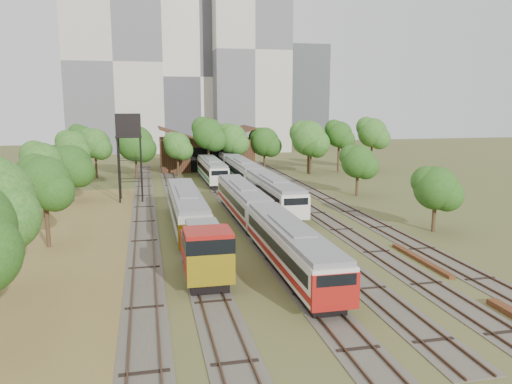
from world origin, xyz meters
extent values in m
plane|color=#475123|center=(0.00, 0.00, 0.00)|extent=(240.00, 240.00, 0.00)
cube|color=brown|center=(-18.00, 8.00, 0.02)|extent=(14.00, 60.00, 0.04)
cube|color=#4C473D|center=(-12.00, 25.00, 0.03)|extent=(2.60, 80.00, 0.06)
cube|color=#472D1E|center=(-12.72, 25.00, 0.12)|extent=(0.08, 80.00, 0.14)
cube|color=#472D1E|center=(-11.28, 25.00, 0.12)|extent=(0.08, 80.00, 0.14)
cube|color=#4C473D|center=(-8.00, 25.00, 0.03)|extent=(2.60, 80.00, 0.06)
cube|color=#472D1E|center=(-8.72, 25.00, 0.12)|extent=(0.08, 80.00, 0.14)
cube|color=#472D1E|center=(-7.28, 25.00, 0.12)|extent=(0.08, 80.00, 0.14)
cube|color=#4C473D|center=(-2.00, 25.00, 0.03)|extent=(2.60, 80.00, 0.06)
cube|color=#472D1E|center=(-2.72, 25.00, 0.12)|extent=(0.08, 80.00, 0.14)
cube|color=#472D1E|center=(-1.28, 25.00, 0.12)|extent=(0.08, 80.00, 0.14)
cube|color=#4C473D|center=(2.00, 25.00, 0.03)|extent=(2.60, 80.00, 0.06)
cube|color=#472D1E|center=(1.28, 25.00, 0.12)|extent=(0.08, 80.00, 0.14)
cube|color=#472D1E|center=(2.72, 25.00, 0.12)|extent=(0.08, 80.00, 0.14)
cube|color=#4C473D|center=(6.00, 25.00, 0.03)|extent=(2.60, 80.00, 0.06)
cube|color=#472D1E|center=(5.28, 25.00, 0.12)|extent=(0.08, 80.00, 0.14)
cube|color=#472D1E|center=(6.72, 25.00, 0.12)|extent=(0.08, 80.00, 0.14)
cube|color=#4C473D|center=(10.00, 25.00, 0.03)|extent=(2.60, 80.00, 0.06)
cube|color=#472D1E|center=(9.28, 25.00, 0.12)|extent=(0.08, 80.00, 0.14)
cube|color=#472D1E|center=(10.72, 25.00, 0.12)|extent=(0.08, 80.00, 0.14)
cube|color=black|center=(-2.00, 0.16, 0.37)|extent=(2.01, 15.64, 0.73)
cube|color=beige|center=(-2.00, 0.16, 1.87)|extent=(2.65, 17.00, 2.28)
cube|color=black|center=(-2.00, 0.16, 2.15)|extent=(2.71, 15.64, 0.78)
cube|color=slate|center=(-2.00, 0.16, 3.18)|extent=(2.44, 16.66, 0.33)
cube|color=maroon|center=(-2.00, 0.16, 1.23)|extent=(2.71, 16.66, 0.41)
cube|color=maroon|center=(-2.00, -8.29, 1.76)|extent=(2.69, 0.25, 2.05)
cube|color=black|center=(-2.00, 17.66, 0.37)|extent=(2.01, 15.64, 0.73)
cube|color=beige|center=(-2.00, 17.66, 1.87)|extent=(2.65, 17.00, 2.28)
cube|color=black|center=(-2.00, 17.66, 2.15)|extent=(2.71, 15.64, 0.78)
cube|color=slate|center=(-2.00, 17.66, 3.18)|extent=(2.44, 16.66, 0.33)
cube|color=maroon|center=(-2.00, 17.66, 1.23)|extent=(2.71, 16.66, 0.41)
cube|color=black|center=(2.00, 20.50, 0.39)|extent=(2.13, 15.64, 0.77)
cube|color=beige|center=(2.00, 20.50, 1.98)|extent=(2.80, 17.00, 2.42)
cube|color=black|center=(2.00, 20.50, 2.27)|extent=(2.86, 15.64, 0.82)
cube|color=slate|center=(2.00, 20.50, 3.36)|extent=(2.58, 16.66, 0.35)
cube|color=#1A6933|center=(2.00, 20.50, 1.30)|extent=(2.86, 16.66, 0.43)
cube|color=beige|center=(2.00, 12.05, 1.86)|extent=(2.84, 0.25, 2.17)
cube|color=black|center=(2.00, 38.00, 0.39)|extent=(2.13, 15.64, 0.77)
cube|color=beige|center=(2.00, 38.00, 1.98)|extent=(2.80, 17.00, 2.42)
cube|color=black|center=(2.00, 38.00, 2.27)|extent=(2.86, 15.64, 0.82)
cube|color=slate|center=(2.00, 38.00, 3.36)|extent=(2.58, 16.66, 0.35)
cube|color=#1A6933|center=(2.00, 38.00, 1.30)|extent=(2.86, 16.66, 0.43)
cube|color=black|center=(2.00, 55.50, 0.39)|extent=(2.13, 15.64, 0.77)
cube|color=beige|center=(2.00, 55.50, 1.98)|extent=(2.80, 17.00, 2.42)
cube|color=black|center=(2.00, 55.50, 2.27)|extent=(2.86, 15.64, 0.82)
cube|color=slate|center=(2.00, 55.50, 3.36)|extent=(2.58, 16.66, 0.35)
cube|color=#1A6933|center=(2.00, 55.50, 1.30)|extent=(2.86, 16.66, 0.43)
cube|color=black|center=(-2.00, 41.76, 0.37)|extent=(2.03, 14.72, 0.74)
cube|color=beige|center=(-2.00, 41.76, 1.89)|extent=(2.68, 16.00, 2.31)
cube|color=black|center=(-2.00, 41.76, 2.17)|extent=(2.74, 14.72, 0.78)
cube|color=slate|center=(-2.00, 41.76, 3.21)|extent=(2.46, 15.68, 0.33)
cube|color=#1A6933|center=(-2.00, 41.76, 1.25)|extent=(2.74, 15.68, 0.42)
cube|color=beige|center=(-2.00, 33.81, 1.78)|extent=(2.72, 0.25, 2.08)
cube|color=black|center=(-8.00, 0.64, 0.49)|extent=(2.39, 7.20, 0.98)
cube|color=maroon|center=(-8.00, 1.44, 1.79)|extent=(2.71, 4.40, 1.63)
cube|color=maroon|center=(-8.00, -1.96, 2.44)|extent=(2.93, 2.82, 2.93)
cube|color=black|center=(-8.00, -1.96, 3.15)|extent=(2.98, 2.87, 0.98)
cube|color=gold|center=(-8.00, -3.31, 1.74)|extent=(2.93, 0.20, 1.95)
cube|color=gold|center=(-8.00, 4.59, 1.74)|extent=(2.93, 0.20, 1.95)
cube|color=slate|center=(-8.00, 0.64, 3.58)|extent=(2.17, 3.60, 0.22)
cube|color=black|center=(-8.00, 14.64, 0.38)|extent=(2.06, 16.56, 0.75)
cube|color=gray|center=(-8.00, 14.64, 1.92)|extent=(2.72, 18.00, 2.35)
cube|color=black|center=(-8.00, 14.64, 2.20)|extent=(2.78, 16.56, 0.80)
cube|color=slate|center=(-8.00, 14.64, 3.26)|extent=(2.50, 17.64, 0.34)
cylinder|color=black|center=(-14.76, 28.17, 3.84)|extent=(0.19, 0.19, 7.68)
cylinder|color=black|center=(-12.17, 28.17, 3.84)|extent=(0.19, 0.19, 7.68)
cylinder|color=black|center=(-14.76, 30.76, 3.84)|extent=(0.19, 0.19, 7.68)
cylinder|color=black|center=(-12.17, 30.76, 3.84)|extent=(0.19, 0.19, 7.68)
cube|color=black|center=(-13.47, 29.46, 7.78)|extent=(3.02, 3.02, 0.20)
cube|color=black|center=(-13.47, 29.46, 9.18)|extent=(2.88, 2.88, 2.59)
cube|color=brown|center=(8.20, 0.30, 0.13)|extent=(0.50, 7.93, 0.26)
cube|color=#341B12|center=(-1.00, 58.00, 2.75)|extent=(16.00, 11.00, 5.50)
cube|color=#341B12|center=(-5.00, 58.00, 6.10)|extent=(8.45, 11.55, 2.96)
cube|color=#341B12|center=(3.00, 58.00, 6.10)|extent=(8.45, 11.55, 2.96)
cube|color=black|center=(-1.00, 52.55, 2.20)|extent=(6.40, 0.15, 4.12)
cylinder|color=#382616|center=(-19.63, 10.32, 2.14)|extent=(0.36, 0.36, 4.29)
sphere|color=#1C4A13|center=(-19.63, 10.32, 5.46)|extent=(4.18, 4.18, 4.18)
cylinder|color=#382616|center=(-21.94, 21.84, 2.24)|extent=(0.36, 0.36, 4.47)
sphere|color=#1C4A13|center=(-21.94, 21.84, 5.69)|extent=(4.17, 4.17, 4.17)
cylinder|color=#382616|center=(-20.39, 30.45, 1.69)|extent=(0.36, 0.36, 3.38)
sphere|color=#1C4A13|center=(-20.39, 30.45, 4.31)|extent=(5.03, 5.03, 5.03)
cylinder|color=#382616|center=(-21.68, 42.32, 2.20)|extent=(0.36, 0.36, 4.40)
sphere|color=#1C4A13|center=(-21.68, 42.32, 5.60)|extent=(4.53, 4.53, 4.53)
cylinder|color=#382616|center=(-21.45, 51.94, 2.42)|extent=(0.36, 0.36, 4.83)
sphere|color=#1C4A13|center=(-21.45, 51.94, 6.15)|extent=(4.11, 4.11, 4.11)
cylinder|color=#382616|center=(-19.30, 49.77, 2.15)|extent=(0.36, 0.36, 4.31)
sphere|color=#1C4A13|center=(-19.30, 49.77, 5.48)|extent=(4.67, 4.67, 4.67)
cylinder|color=#382616|center=(-13.13, 48.58, 2.15)|extent=(0.36, 0.36, 4.29)
sphere|color=#1C4A13|center=(-13.13, 48.58, 5.46)|extent=(5.67, 5.67, 5.67)
cylinder|color=#382616|center=(-6.57, 48.70, 1.95)|extent=(0.36, 0.36, 3.91)
sphere|color=#1C4A13|center=(-6.57, 48.70, 4.97)|extent=(4.26, 4.26, 4.26)
cylinder|color=#382616|center=(-1.53, 49.08, 2.68)|extent=(0.36, 0.36, 5.36)
sphere|color=#1C4A13|center=(-1.53, 49.08, 6.82)|extent=(5.05, 5.05, 5.05)
cylinder|color=#382616|center=(2.51, 49.89, 2.32)|extent=(0.36, 0.36, 4.64)
sphere|color=#1C4A13|center=(2.51, 49.89, 5.91)|extent=(4.83, 4.83, 4.83)
cylinder|color=#382616|center=(8.74, 52.84, 1.99)|extent=(0.36, 0.36, 3.97)
sphere|color=#1C4A13|center=(8.74, 52.84, 5.05)|extent=(5.04, 5.04, 5.04)
cylinder|color=#382616|center=(15.01, 47.40, 2.34)|extent=(0.36, 0.36, 4.69)
sphere|color=#1C4A13|center=(15.01, 47.40, 5.97)|extent=(5.82, 5.82, 5.82)
cylinder|color=#382616|center=(20.52, 47.71, 2.56)|extent=(0.36, 0.36, 5.12)
sphere|color=#1C4A13|center=(20.52, 47.71, 6.51)|extent=(4.42, 4.42, 4.42)
cylinder|color=#382616|center=(26.76, 48.11, 2.63)|extent=(0.36, 0.36, 5.26)
sphere|color=#1C4A13|center=(26.76, 48.11, 6.69)|extent=(5.02, 5.02, 5.02)
cylinder|color=#382616|center=(14.08, 8.14, 1.59)|extent=(0.36, 0.36, 3.19)
sphere|color=#1C4A13|center=(14.08, 8.14, 4.06)|extent=(3.98, 3.98, 3.98)
cylinder|color=#382616|center=(14.61, 26.53, 1.74)|extent=(0.36, 0.36, 3.47)
sphere|color=#1C4A13|center=(14.61, 26.53, 4.42)|extent=(4.24, 4.24, 4.24)
cylinder|color=#382616|center=(15.20, 46.73, 2.05)|extent=(0.36, 0.36, 4.11)
sphere|color=#1C4A13|center=(15.20, 46.73, 5.23)|extent=(4.52, 4.52, 4.52)
cube|color=#B9B2A2|center=(-18.00, 95.00, 21.00)|extent=(22.00, 16.00, 42.00)
cube|color=beige|center=(2.00, 100.00, 18.00)|extent=(20.00, 18.00, 36.00)
cube|color=#B9B2A2|center=(14.00, 92.00, 24.00)|extent=(18.00, 16.00, 48.00)
cube|color=#404448|center=(34.00, 110.00, 14.00)|extent=(12.00, 12.00, 28.00)
camera|label=1|loc=(-11.59, -31.94, 11.64)|focal=35.00mm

